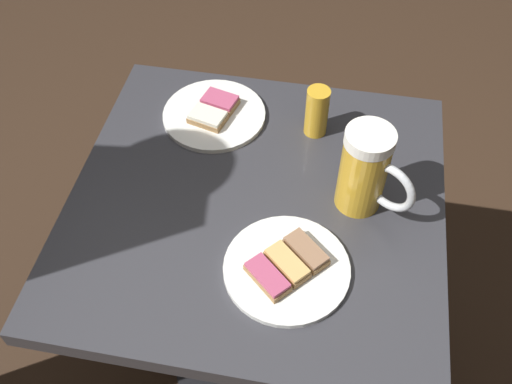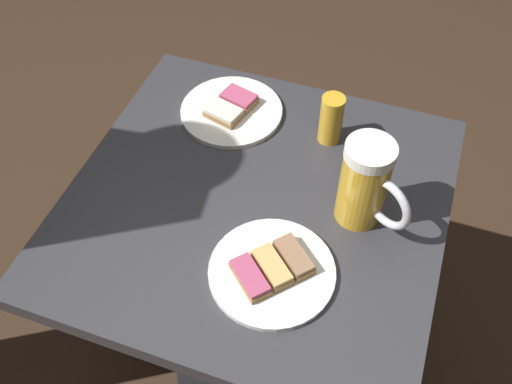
{
  "view_description": "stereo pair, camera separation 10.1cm",
  "coord_description": "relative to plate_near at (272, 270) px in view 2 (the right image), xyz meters",
  "views": [
    {
      "loc": [
        -0.63,
        -0.12,
        1.54
      ],
      "look_at": [
        0.0,
        0.0,
        0.76
      ],
      "focal_mm": 40.34,
      "sensor_mm": 36.0,
      "label": 1
    },
    {
      "loc": [
        -0.6,
        -0.21,
        1.54
      ],
      "look_at": [
        0.0,
        0.0,
        0.76
      ],
      "focal_mm": 40.34,
      "sensor_mm": 36.0,
      "label": 2
    }
  ],
  "objects": [
    {
      "name": "plate_near",
      "position": [
        0.0,
        0.0,
        0.0
      ],
      "size": [
        0.21,
        0.21,
        0.03
      ],
      "color": "white",
      "rests_on": "cafe_table"
    },
    {
      "name": "plate_far",
      "position": [
        0.33,
        0.2,
        -0.0
      ],
      "size": [
        0.21,
        0.21,
        0.03
      ],
      "color": "white",
      "rests_on": "cafe_table"
    },
    {
      "name": "beer_mug",
      "position": [
        0.16,
        -0.11,
        0.08
      ],
      "size": [
        0.1,
        0.13,
        0.17
      ],
      "color": "gold",
      "rests_on": "cafe_table"
    },
    {
      "name": "beer_glass_small",
      "position": [
        0.33,
        -0.01,
        0.04
      ],
      "size": [
        0.04,
        0.04,
        0.1
      ],
      "primitive_type": "cylinder",
      "color": "gold",
      "rests_on": "cafe_table"
    },
    {
      "name": "ground_plane",
      "position": [
        0.14,
        0.08,
        -0.75
      ],
      "size": [
        6.0,
        6.0,
        0.0
      ],
      "primitive_type": "plane",
      "color": "#382619"
    },
    {
      "name": "cafe_table",
      "position": [
        0.14,
        0.08,
        -0.19
      ],
      "size": [
        0.65,
        0.67,
        0.74
      ],
      "color": "black",
      "rests_on": "ground_plane"
    }
  ]
}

